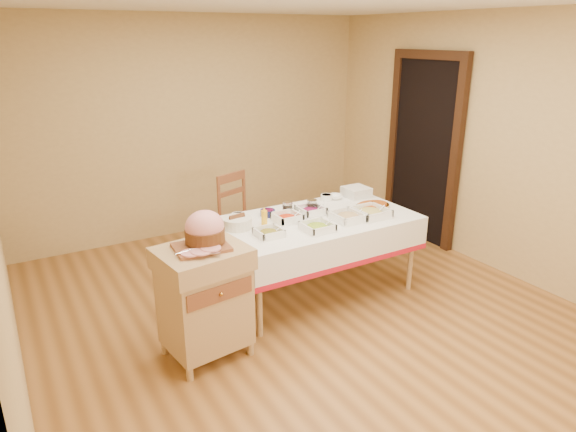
% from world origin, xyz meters
% --- Properties ---
extents(room_shell, '(5.00, 5.00, 5.00)m').
position_xyz_m(room_shell, '(0.00, 0.00, 1.30)').
color(room_shell, '#99632F').
rests_on(room_shell, ground).
extents(doorway, '(0.09, 1.10, 2.20)m').
position_xyz_m(doorway, '(2.20, 0.90, 1.11)').
color(doorway, black).
rests_on(doorway, ground).
extents(dining_table, '(1.82, 1.02, 0.76)m').
position_xyz_m(dining_table, '(0.30, 0.30, 0.60)').
color(dining_table, tan).
rests_on(dining_table, ground).
extents(butcher_cart, '(0.69, 0.60, 0.89)m').
position_xyz_m(butcher_cart, '(-0.99, -0.14, 0.51)').
color(butcher_cart, tan).
rests_on(butcher_cart, ground).
extents(dining_chair, '(0.55, 0.53, 0.97)m').
position_xyz_m(dining_chair, '(0.02, 1.33, 0.50)').
color(dining_chair, brown).
rests_on(dining_chair, ground).
extents(ham_on_board, '(0.41, 0.39, 0.27)m').
position_xyz_m(ham_on_board, '(-0.95, -0.11, 1.01)').
color(ham_on_board, brown).
rests_on(ham_on_board, butcher_cart).
extents(serving_dish_a, '(0.22, 0.21, 0.09)m').
position_xyz_m(serving_dish_a, '(-0.29, 0.13, 0.79)').
color(serving_dish_a, white).
rests_on(serving_dish_a, dining_table).
extents(serving_dish_b, '(0.25, 0.25, 0.10)m').
position_xyz_m(serving_dish_b, '(0.13, 0.03, 0.79)').
color(serving_dish_b, white).
rests_on(serving_dish_b, dining_table).
extents(serving_dish_c, '(0.28, 0.28, 0.11)m').
position_xyz_m(serving_dish_c, '(0.52, 0.10, 0.80)').
color(serving_dish_c, white).
rests_on(serving_dish_c, dining_table).
extents(serving_dish_d, '(0.31, 0.31, 0.12)m').
position_xyz_m(serving_dish_d, '(0.75, 0.08, 0.80)').
color(serving_dish_d, white).
rests_on(serving_dish_d, dining_table).
extents(serving_dish_e, '(0.24, 0.23, 0.11)m').
position_xyz_m(serving_dish_e, '(0.02, 0.36, 0.79)').
color(serving_dish_e, white).
rests_on(serving_dish_e, dining_table).
extents(serving_dish_f, '(0.24, 0.23, 0.11)m').
position_xyz_m(serving_dish_f, '(0.31, 0.42, 0.80)').
color(serving_dish_f, white).
rests_on(serving_dish_f, dining_table).
extents(small_bowl_left, '(0.11, 0.11, 0.05)m').
position_xyz_m(small_bowl_left, '(-0.33, 0.65, 0.79)').
color(small_bowl_left, white).
rests_on(small_bowl_left, dining_table).
extents(small_bowl_mid, '(0.14, 0.14, 0.06)m').
position_xyz_m(small_bowl_mid, '(-0.06, 0.58, 0.79)').
color(small_bowl_mid, '#1B2051').
rests_on(small_bowl_mid, dining_table).
extents(small_bowl_right, '(0.12, 0.12, 0.06)m').
position_xyz_m(small_bowl_right, '(0.69, 0.70, 0.79)').
color(small_bowl_right, white).
rests_on(small_bowl_right, dining_table).
extents(bowl_white_imported, '(0.17, 0.17, 0.04)m').
position_xyz_m(bowl_white_imported, '(0.33, 0.58, 0.78)').
color(bowl_white_imported, white).
rests_on(bowl_white_imported, dining_table).
extents(bowl_small_imported, '(0.17, 0.17, 0.05)m').
position_xyz_m(bowl_small_imported, '(0.79, 0.68, 0.78)').
color(bowl_small_imported, white).
rests_on(bowl_small_imported, dining_table).
extents(preserve_jar_left, '(0.10, 0.10, 0.13)m').
position_xyz_m(preserve_jar_left, '(0.12, 0.52, 0.82)').
color(preserve_jar_left, silver).
rests_on(preserve_jar_left, dining_table).
extents(preserve_jar_right, '(0.10, 0.10, 0.12)m').
position_xyz_m(preserve_jar_right, '(0.36, 0.46, 0.81)').
color(preserve_jar_right, silver).
rests_on(preserve_jar_right, dining_table).
extents(mustard_bottle, '(0.05, 0.05, 0.17)m').
position_xyz_m(mustard_bottle, '(-0.20, 0.38, 0.84)').
color(mustard_bottle, gold).
rests_on(mustard_bottle, dining_table).
extents(bread_basket, '(0.26, 0.26, 0.11)m').
position_xyz_m(bread_basket, '(-0.44, 0.43, 0.81)').
color(bread_basket, silver).
rests_on(bread_basket, dining_table).
extents(plate_stack, '(0.24, 0.24, 0.10)m').
position_xyz_m(plate_stack, '(1.02, 0.64, 0.81)').
color(plate_stack, white).
rests_on(plate_stack, dining_table).
extents(brass_platter, '(0.37, 0.26, 0.05)m').
position_xyz_m(brass_platter, '(0.93, 0.26, 0.78)').
color(brass_platter, '#B78033').
rests_on(brass_platter, dining_table).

